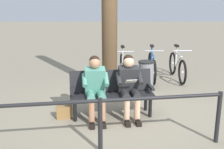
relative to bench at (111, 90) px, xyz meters
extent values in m
plane|color=gray|center=(-0.28, -0.01, -0.51)|extent=(40.00, 40.00, 0.00)
cube|color=black|center=(-0.01, 0.08, -0.08)|extent=(1.65, 0.66, 0.05)
cube|color=black|center=(0.02, -0.11, 0.15)|extent=(1.60, 0.36, 0.42)
cube|color=black|center=(-0.76, -0.03, 0.05)|extent=(0.12, 0.40, 0.05)
cube|color=black|center=(0.74, 0.19, 0.05)|extent=(0.12, 0.40, 0.05)
cylinder|color=black|center=(-0.75, 0.15, -0.31)|extent=(0.07, 0.07, 0.40)
cylinder|color=black|center=(0.68, 0.35, -0.31)|extent=(0.07, 0.07, 0.40)
cylinder|color=black|center=(-0.70, -0.19, -0.31)|extent=(0.07, 0.07, 0.40)
cylinder|color=black|center=(0.73, 0.01, -0.31)|extent=(0.07, 0.07, 0.40)
cube|color=#262628|center=(-0.32, 0.02, 0.20)|extent=(0.42, 0.36, 0.55)
sphere|color=#D8A884|center=(-0.33, 0.03, 0.56)|extent=(0.21, 0.21, 0.21)
sphere|color=black|center=(-0.32, 0.01, 0.59)|extent=(0.20, 0.20, 0.20)
cylinder|color=#262628|center=(-0.45, 0.20, -0.02)|extent=(0.21, 0.42, 0.15)
cylinder|color=#D8A884|center=(-0.48, 0.40, -0.28)|extent=(0.11, 0.11, 0.45)
cube|color=black|center=(-0.49, 0.50, -0.47)|extent=(0.12, 0.23, 0.07)
cylinder|color=#262628|center=(-0.54, 0.11, 0.27)|extent=(0.13, 0.31, 0.23)
cylinder|color=#262628|center=(-0.25, 0.23, -0.02)|extent=(0.21, 0.42, 0.15)
cylinder|color=#D8A884|center=(-0.28, 0.43, -0.28)|extent=(0.11, 0.11, 0.45)
cube|color=black|center=(-0.29, 0.52, -0.47)|extent=(0.12, 0.23, 0.07)
cylinder|color=#262628|center=(-0.14, 0.16, 0.27)|extent=(0.13, 0.31, 0.23)
cube|color=silver|center=(-0.37, 0.31, 0.26)|extent=(0.22, 0.15, 0.09)
cube|color=#4C8C7A|center=(0.31, 0.11, 0.20)|extent=(0.42, 0.36, 0.55)
sphere|color=#A87554|center=(0.31, 0.13, 0.56)|extent=(0.21, 0.21, 0.21)
sphere|color=black|center=(0.31, 0.10, 0.59)|extent=(0.20, 0.20, 0.20)
cylinder|color=#4C8C7A|center=(0.18, 0.29, -0.02)|extent=(0.21, 0.42, 0.15)
cylinder|color=#A87554|center=(0.16, 0.49, -0.28)|extent=(0.11, 0.11, 0.45)
cube|color=black|center=(0.14, 0.59, -0.47)|extent=(0.12, 0.23, 0.07)
cylinder|color=#4C8C7A|center=(0.10, 0.20, 0.27)|extent=(0.13, 0.31, 0.23)
cylinder|color=#4C8C7A|center=(0.38, 0.32, -0.02)|extent=(0.21, 0.42, 0.15)
cylinder|color=#A87554|center=(0.35, 0.52, -0.28)|extent=(0.11, 0.11, 0.45)
cube|color=black|center=(0.34, 0.61, -0.47)|extent=(0.12, 0.23, 0.07)
cylinder|color=#4C8C7A|center=(0.49, 0.25, 0.27)|extent=(0.13, 0.31, 0.23)
cube|color=olive|center=(0.90, 0.21, -0.39)|extent=(0.32, 0.21, 0.24)
cylinder|color=#4C3823|center=(0.05, -1.49, 1.41)|extent=(0.37, 0.37, 3.83)
cylinder|color=slate|center=(-0.81, -1.27, -0.13)|extent=(0.36, 0.36, 0.75)
cylinder|color=black|center=(-0.81, -1.27, 0.26)|extent=(0.38, 0.38, 0.03)
torus|color=black|center=(-1.84, -1.97, -0.18)|extent=(0.10, 0.66, 0.66)
cylinder|color=silver|center=(-1.84, -1.97, -0.18)|extent=(0.05, 0.06, 0.06)
torus|color=black|center=(-1.78, -2.99, -0.18)|extent=(0.10, 0.66, 0.66)
cylinder|color=silver|center=(-1.78, -2.99, -0.18)|extent=(0.05, 0.06, 0.06)
cylinder|color=silver|center=(-1.81, -2.48, 0.20)|extent=(0.07, 0.63, 0.04)
cylinder|color=silver|center=(-1.81, -2.40, 0.00)|extent=(0.07, 0.60, 0.43)
cylinder|color=silver|center=(-1.80, -2.66, 0.12)|extent=(0.04, 0.04, 0.55)
cube|color=black|center=(-1.80, -2.66, 0.40)|extent=(0.10, 0.22, 0.05)
cylinder|color=#B2B2B7|center=(-1.83, -2.07, 0.37)|extent=(0.48, 0.06, 0.03)
torus|color=black|center=(-1.10, -1.94, -0.18)|extent=(0.07, 0.66, 0.66)
cylinder|color=silver|center=(-1.10, -1.94, -0.18)|extent=(0.05, 0.06, 0.06)
torus|color=black|center=(-1.12, -2.96, -0.18)|extent=(0.07, 0.66, 0.66)
cylinder|color=silver|center=(-1.12, -2.96, -0.18)|extent=(0.05, 0.06, 0.06)
cylinder|color=#1E519E|center=(-1.11, -2.45, 0.20)|extent=(0.05, 0.63, 0.04)
cylinder|color=#1E519E|center=(-1.10, -2.37, 0.00)|extent=(0.05, 0.60, 0.43)
cylinder|color=#1E519E|center=(-1.11, -2.63, 0.12)|extent=(0.04, 0.04, 0.55)
cube|color=black|center=(-1.11, -2.63, 0.40)|extent=(0.09, 0.22, 0.05)
cylinder|color=#B2B2B7|center=(-1.10, -2.04, 0.37)|extent=(0.48, 0.04, 0.03)
torus|color=black|center=(-0.32, -1.82, -0.18)|extent=(0.09, 0.66, 0.66)
cylinder|color=silver|center=(-0.32, -1.82, -0.18)|extent=(0.05, 0.06, 0.06)
torus|color=black|center=(-0.28, -2.84, -0.18)|extent=(0.09, 0.66, 0.66)
cylinder|color=silver|center=(-0.28, -2.84, -0.18)|extent=(0.05, 0.06, 0.06)
cylinder|color=silver|center=(-0.30, -2.33, 0.20)|extent=(0.07, 0.63, 0.04)
cylinder|color=silver|center=(-0.30, -2.25, 0.00)|extent=(0.07, 0.60, 0.43)
cylinder|color=silver|center=(-0.29, -2.52, 0.12)|extent=(0.04, 0.04, 0.55)
cube|color=black|center=(-0.29, -2.52, 0.40)|extent=(0.10, 0.22, 0.05)
cylinder|color=#B2B2B7|center=(-0.32, -1.93, 0.37)|extent=(0.48, 0.05, 0.03)
cylinder|color=black|center=(-1.69, 1.14, -0.08)|extent=(0.07, 0.07, 0.85)
cylinder|color=black|center=(0.16, 1.43, -0.08)|extent=(0.07, 0.07, 0.85)
cylinder|color=black|center=(0.16, 1.43, 0.30)|extent=(3.70, 0.64, 0.06)
camera|label=1|loc=(-0.04, 5.42, 1.80)|focal=47.07mm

